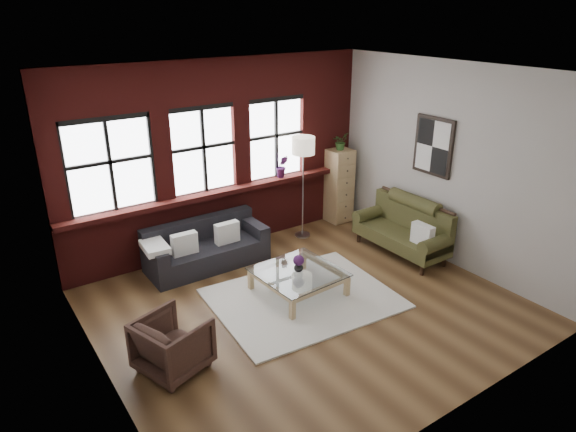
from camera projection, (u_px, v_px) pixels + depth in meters
floor at (306, 306)px, 7.25m from camera, size 5.50×5.50×0.00m
ceiling at (310, 73)px, 6.04m from camera, size 5.50×5.50×0.00m
wall_back at (219, 157)px, 8.55m from camera, size 5.50×0.00×5.50m
wall_front at (469, 278)px, 4.74m from camera, size 5.50×0.00×5.50m
wall_left at (90, 254)px, 5.21m from camera, size 0.00×5.00×5.00m
wall_right at (448, 165)px, 8.08m from camera, size 0.00×5.00×5.00m
brick_backwall at (220, 157)px, 8.51m from camera, size 5.50×0.12×3.20m
sill_ledge at (225, 191)px, 8.65m from camera, size 5.50×0.30×0.08m
window_left at (110, 167)px, 7.51m from camera, size 1.38×0.10×1.50m
window_mid at (203, 151)px, 8.30m from camera, size 1.38×0.10×1.50m
window_right at (275, 139)px, 9.03m from camera, size 1.38×0.10×1.50m
wall_poster at (433, 146)px, 8.20m from camera, size 0.05×0.74×0.94m
shag_rug at (303, 298)px, 7.42m from camera, size 2.67×2.17×0.03m
dark_sofa at (207, 246)px, 8.26m from camera, size 1.94×0.79×0.70m
pillow_a at (185, 244)px, 7.89m from camera, size 0.40×0.15×0.34m
pillow_b at (227, 233)px, 8.28m from camera, size 0.40×0.14×0.34m
vintage_settee at (401, 229)px, 8.62m from camera, size 0.77×1.73×0.92m
pillow_settee at (423, 234)px, 8.13m from camera, size 0.14×0.38×0.34m
armchair at (173, 344)px, 5.88m from camera, size 0.92×0.91×0.67m
coffee_table at (298, 283)px, 7.51m from camera, size 1.18×1.18×0.38m
vase at (298, 267)px, 7.41m from camera, size 0.16×0.16×0.15m
flowers at (299, 260)px, 7.37m from camera, size 0.16×0.16×0.16m
drawer_chest at (339, 186)px, 9.90m from camera, size 0.44×0.44×1.43m
potted_plant_top at (340, 141)px, 9.57m from camera, size 0.36×0.33×0.32m
floor_lamp at (303, 184)px, 9.09m from camera, size 0.40×0.40×2.00m
sill_plant at (282, 166)px, 9.14m from camera, size 0.27×0.25×0.40m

